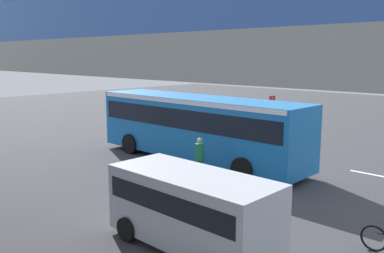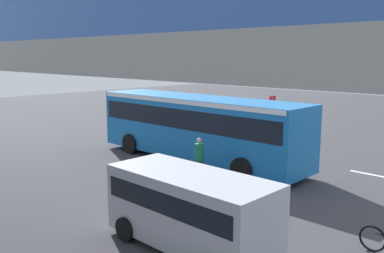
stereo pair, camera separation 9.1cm
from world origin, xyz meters
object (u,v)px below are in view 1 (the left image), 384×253
Objects in this scene: city_bus at (198,123)px; pedestrian at (200,159)px; traffic_sign at (272,111)px; parked_van at (192,205)px.

pedestrian is at bearing 134.36° from city_bus.
traffic_sign reaches higher than pedestrian.
pedestrian is at bearing -49.09° from parked_van.
pedestrian is 0.64× the size of traffic_sign.
traffic_sign is at bearing -65.20° from parked_van.
parked_van is (-6.24, 6.91, -0.70)m from city_bus.
traffic_sign is (6.01, -13.02, 0.71)m from parked_van.
parked_van is at bearing 114.80° from traffic_sign.
parked_van is at bearing 130.91° from pedestrian.
city_bus is 4.12× the size of traffic_sign.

